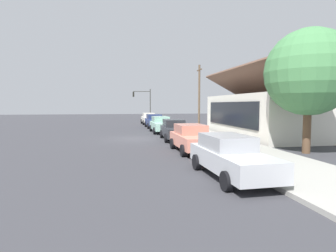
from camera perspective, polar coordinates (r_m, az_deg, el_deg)
The scene contains 13 objects.
ground_plane at distance 22.61m, azimuth -6.38°, elevation -2.68°, with size 120.00×120.00×0.00m, color #38383D.
sidewalk_curb at distance 23.65m, azimuth 7.29°, elevation -2.18°, with size 60.00×4.20×0.16m, color #A3A099.
car_ivory at distance 39.59m, azimuth -3.98°, elevation 1.56°, with size 4.40×2.02×1.59m.
car_navy at distance 33.63m, azimuth -2.80°, elevation 1.07°, with size 4.89×2.08×1.59m.
car_seafoam at distance 27.66m, azimuth -1.43°, elevation 0.34°, with size 4.80×1.97×1.59m.
car_charcoal at distance 21.91m, azimuth 1.29°, elevation -0.73°, with size 4.68×2.06×1.59m.
car_coral at distance 16.50m, azimuth 4.90°, elevation -2.45°, with size 4.45×2.06×1.59m.
car_silver at distance 11.00m, azimuth 12.60°, elevation -5.99°, with size 4.96×2.11×1.59m.
storefront_building at distance 26.33m, azimuth 20.57°, elevation 2.35°, with size 12.97×8.21×5.85m.
shade_tree at distance 17.73m, azimuth 26.88°, elevation 9.74°, with size 4.86×4.86×7.02m.
traffic_light_main at distance 43.70m, azimuth -5.04°, elevation 5.33°, with size 0.37×2.79×5.20m.
utility_pole_wooden at distance 33.86m, azimuth 6.39°, elevation 6.33°, with size 1.80×0.24×7.50m.
fire_hydrant_red at distance 36.94m, azimuth -1.42°, elevation 0.87°, with size 0.22×0.22×0.71m.
Camera 1 is at (22.38, -1.56, 2.78)m, focal length 29.81 mm.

